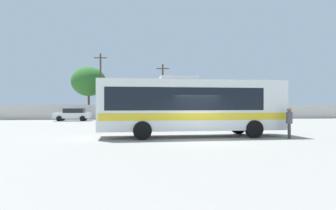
{
  "coord_description": "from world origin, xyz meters",
  "views": [
    {
      "loc": [
        -3.48,
        -16.27,
        1.95
      ],
      "look_at": [
        -1.28,
        4.94,
        1.93
      ],
      "focal_mm": 32.41,
      "sensor_mm": 36.0,
      "label": 1
    }
  ],
  "objects_px": {
    "utility_pole_near": "(100,85)",
    "utility_pole_far": "(163,90)",
    "parked_car_leftmost_white": "(73,114)",
    "parked_car_third_silver": "(174,114)",
    "coach_bus_white_yellow": "(190,105)",
    "roadside_tree_left": "(89,81)",
    "parked_car_second_silver": "(126,114)",
    "roadside_tree_midleft": "(124,93)",
    "attendant_by_bus_door": "(289,121)"
  },
  "relations": [
    {
      "from": "attendant_by_bus_door",
      "to": "roadside_tree_left",
      "type": "xyz_separation_m",
      "value": [
        -15.94,
        29.76,
        4.44
      ]
    },
    {
      "from": "parked_car_second_silver",
      "to": "parked_car_third_silver",
      "type": "xyz_separation_m",
      "value": [
        6.02,
        0.32,
        0.0
      ]
    },
    {
      "from": "attendant_by_bus_door",
      "to": "utility_pole_near",
      "type": "distance_m",
      "value": 30.44
    },
    {
      "from": "coach_bus_white_yellow",
      "to": "parked_car_third_silver",
      "type": "height_order",
      "value": "coach_bus_white_yellow"
    },
    {
      "from": "attendant_by_bus_door",
      "to": "parked_car_second_silver",
      "type": "distance_m",
      "value": 23.67
    },
    {
      "from": "parked_car_leftmost_white",
      "to": "roadside_tree_left",
      "type": "height_order",
      "value": "roadside_tree_left"
    },
    {
      "from": "attendant_by_bus_door",
      "to": "utility_pole_near",
      "type": "height_order",
      "value": "utility_pole_near"
    },
    {
      "from": "parked_car_leftmost_white",
      "to": "coach_bus_white_yellow",
      "type": "bearing_deg",
      "value": -60.63
    },
    {
      "from": "attendant_by_bus_door",
      "to": "roadside_tree_left",
      "type": "bearing_deg",
      "value": 118.17
    },
    {
      "from": "attendant_by_bus_door",
      "to": "roadside_tree_midleft",
      "type": "distance_m",
      "value": 30.16
    },
    {
      "from": "parked_car_leftmost_white",
      "to": "utility_pole_far",
      "type": "relative_size",
      "value": 0.55
    },
    {
      "from": "parked_car_second_silver",
      "to": "parked_car_third_silver",
      "type": "distance_m",
      "value": 6.02
    },
    {
      "from": "parked_car_third_silver",
      "to": "roadside_tree_left",
      "type": "bearing_deg",
      "value": 145.99
    },
    {
      "from": "parked_car_leftmost_white",
      "to": "utility_pole_near",
      "type": "xyz_separation_m",
      "value": [
        2.57,
        5.99,
        3.98
      ]
    },
    {
      "from": "attendant_by_bus_door",
      "to": "utility_pole_far",
      "type": "relative_size",
      "value": 0.23
    },
    {
      "from": "parked_car_third_silver",
      "to": "parked_car_second_silver",
      "type": "bearing_deg",
      "value": -176.94
    },
    {
      "from": "attendant_by_bus_door",
      "to": "roadside_tree_midleft",
      "type": "relative_size",
      "value": 0.33
    },
    {
      "from": "utility_pole_near",
      "to": "roadside_tree_left",
      "type": "relative_size",
      "value": 1.2
    },
    {
      "from": "roadside_tree_left",
      "to": "utility_pole_far",
      "type": "bearing_deg",
      "value": -13.44
    },
    {
      "from": "roadside_tree_left",
      "to": "roadside_tree_midleft",
      "type": "distance_m",
      "value": 5.85
    },
    {
      "from": "coach_bus_white_yellow",
      "to": "parked_car_third_silver",
      "type": "bearing_deg",
      "value": 85.74
    },
    {
      "from": "utility_pole_far",
      "to": "roadside_tree_midleft",
      "type": "xyz_separation_m",
      "value": [
        -5.59,
        0.96,
        -0.38
      ]
    },
    {
      "from": "parked_car_second_silver",
      "to": "utility_pole_near",
      "type": "height_order",
      "value": "utility_pole_near"
    },
    {
      "from": "attendant_by_bus_door",
      "to": "roadside_tree_left",
      "type": "height_order",
      "value": "roadside_tree_left"
    },
    {
      "from": "utility_pole_near",
      "to": "utility_pole_far",
      "type": "relative_size",
      "value": 1.17
    },
    {
      "from": "coach_bus_white_yellow",
      "to": "parked_car_leftmost_white",
      "type": "xyz_separation_m",
      "value": [
        -10.87,
        19.31,
        -1.15
      ]
    },
    {
      "from": "utility_pole_near",
      "to": "utility_pole_far",
      "type": "xyz_separation_m",
      "value": [
        8.85,
        0.31,
        -0.69
      ]
    },
    {
      "from": "parked_car_second_silver",
      "to": "roadside_tree_midleft",
      "type": "xyz_separation_m",
      "value": [
        -0.53,
        6.68,
        2.92
      ]
    },
    {
      "from": "parked_car_leftmost_white",
      "to": "utility_pole_near",
      "type": "height_order",
      "value": "utility_pole_near"
    },
    {
      "from": "coach_bus_white_yellow",
      "to": "roadside_tree_midleft",
      "type": "bearing_deg",
      "value": 100.73
    },
    {
      "from": "coach_bus_white_yellow",
      "to": "parked_car_second_silver",
      "type": "height_order",
      "value": "coach_bus_white_yellow"
    },
    {
      "from": "coach_bus_white_yellow",
      "to": "parked_car_second_silver",
      "type": "relative_size",
      "value": 2.71
    },
    {
      "from": "coach_bus_white_yellow",
      "to": "attendant_by_bus_door",
      "type": "distance_m",
      "value": 5.85
    },
    {
      "from": "coach_bus_white_yellow",
      "to": "parked_car_third_silver",
      "type": "relative_size",
      "value": 2.69
    },
    {
      "from": "parked_car_third_silver",
      "to": "utility_pole_near",
      "type": "xyz_separation_m",
      "value": [
        -9.8,
        5.1,
        3.98
      ]
    },
    {
      "from": "parked_car_third_silver",
      "to": "utility_pole_far",
      "type": "relative_size",
      "value": 0.54
    },
    {
      "from": "parked_car_leftmost_white",
      "to": "utility_pole_far",
      "type": "xyz_separation_m",
      "value": [
        11.42,
        6.3,
        3.29
      ]
    },
    {
      "from": "utility_pole_near",
      "to": "attendant_by_bus_door",
      "type": "bearing_deg",
      "value": -62.69
    },
    {
      "from": "attendant_by_bus_door",
      "to": "roadside_tree_left",
      "type": "relative_size",
      "value": 0.23
    },
    {
      "from": "coach_bus_white_yellow",
      "to": "parked_car_leftmost_white",
      "type": "distance_m",
      "value": 22.19
    },
    {
      "from": "coach_bus_white_yellow",
      "to": "roadside_tree_left",
      "type": "height_order",
      "value": "roadside_tree_left"
    },
    {
      "from": "parked_car_third_silver",
      "to": "roadside_tree_midleft",
      "type": "relative_size",
      "value": 0.79
    },
    {
      "from": "parked_car_leftmost_white",
      "to": "parked_car_third_silver",
      "type": "distance_m",
      "value": 12.41
    },
    {
      "from": "parked_car_third_silver",
      "to": "utility_pole_far",
      "type": "xyz_separation_m",
      "value": [
        -0.95,
        5.4,
        3.29
      ]
    },
    {
      "from": "parked_car_second_silver",
      "to": "attendant_by_bus_door",
      "type": "bearing_deg",
      "value": -64.82
    },
    {
      "from": "utility_pole_far",
      "to": "roadside_tree_midleft",
      "type": "distance_m",
      "value": 5.68
    },
    {
      "from": "parked_car_leftmost_white",
      "to": "roadside_tree_midleft",
      "type": "xyz_separation_m",
      "value": [
        5.83,
        7.25,
        2.92
      ]
    },
    {
      "from": "attendant_by_bus_door",
      "to": "parked_car_second_silver",
      "type": "xyz_separation_m",
      "value": [
        -10.07,
        21.42,
        -0.21
      ]
    },
    {
      "from": "attendant_by_bus_door",
      "to": "parked_car_second_silver",
      "type": "height_order",
      "value": "attendant_by_bus_door"
    },
    {
      "from": "utility_pole_near",
      "to": "roadside_tree_left",
      "type": "xyz_separation_m",
      "value": [
        -2.08,
        2.92,
        0.67
      ]
    }
  ]
}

